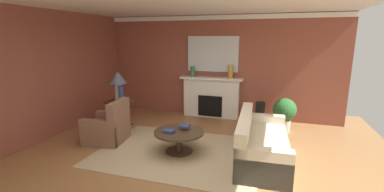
# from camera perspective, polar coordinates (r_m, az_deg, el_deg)

# --- Properties ---
(ground_plane) EXTENTS (8.33, 8.33, 0.00)m
(ground_plane) POSITION_cam_1_polar(r_m,az_deg,el_deg) (5.25, -3.02, -13.18)
(ground_plane) COLOR olive
(wall_fireplace) EXTENTS (7.01, 0.12, 2.91)m
(wall_fireplace) POSITION_cam_1_polar(r_m,az_deg,el_deg) (7.72, 4.95, 6.35)
(wall_fireplace) COLOR brown
(wall_fireplace) RESTS_ON ground_plane
(wall_window) EXTENTS (0.12, 6.61, 2.91)m
(wall_window) POSITION_cam_1_polar(r_m,az_deg,el_deg) (6.89, -28.59, 4.14)
(wall_window) COLOR brown
(wall_window) RESTS_ON ground_plane
(ceiling_panel) EXTENTS (7.01, 6.61, 0.06)m
(ceiling_panel) POSITION_cam_1_polar(r_m,az_deg,el_deg) (5.06, -2.14, 20.03)
(ceiling_panel) COLOR white
(crown_moulding) EXTENTS (7.01, 0.08, 0.12)m
(crown_moulding) POSITION_cam_1_polar(r_m,az_deg,el_deg) (7.62, 5.01, 16.61)
(crown_moulding) COLOR white
(area_rug) EXTENTS (3.23, 2.40, 0.01)m
(area_rug) POSITION_cam_1_polar(r_m,az_deg,el_deg) (5.47, -2.79, -11.99)
(area_rug) COLOR tan
(area_rug) RESTS_ON ground_plane
(fireplace) EXTENTS (1.80, 0.35, 1.17)m
(fireplace) POSITION_cam_1_polar(r_m,az_deg,el_deg) (7.67, 4.16, -0.48)
(fireplace) COLOR white
(fireplace) RESTS_ON ground_plane
(mantel_mirror) EXTENTS (1.47, 0.04, 1.00)m
(mantel_mirror) POSITION_cam_1_polar(r_m,az_deg,el_deg) (7.61, 4.53, 9.07)
(mantel_mirror) COLOR silver
(sofa) EXTENTS (1.00, 2.14, 0.85)m
(sofa) POSITION_cam_1_polar(r_m,az_deg,el_deg) (5.22, 14.57, -10.15)
(sofa) COLOR beige
(sofa) RESTS_ON ground_plane
(armchair_near_window) EXTENTS (0.89, 0.89, 0.95)m
(armchair_near_window) POSITION_cam_1_polar(r_m,az_deg,el_deg) (6.16, -17.73, -6.71)
(armchair_near_window) COLOR brown
(armchair_near_window) RESTS_ON ground_plane
(coffee_table) EXTENTS (1.00, 1.00, 0.45)m
(coffee_table) POSITION_cam_1_polar(r_m,az_deg,el_deg) (5.34, -2.83, -8.77)
(coffee_table) COLOR #3D2D1E
(coffee_table) RESTS_ON ground_plane
(side_table) EXTENTS (0.56, 0.56, 0.70)m
(side_table) POSITION_cam_1_polar(r_m,az_deg,el_deg) (7.07, -15.39, -3.34)
(side_table) COLOR #3D2D1E
(side_table) RESTS_ON ground_plane
(table_lamp) EXTENTS (0.44, 0.44, 0.75)m
(table_lamp) POSITION_cam_1_polar(r_m,az_deg,el_deg) (6.89, -15.78, 3.28)
(table_lamp) COLOR beige
(table_lamp) RESTS_ON side_table
(vase_tall_corner) EXTENTS (0.25, 0.25, 0.61)m
(vase_tall_corner) POSITION_cam_1_polar(r_m,az_deg,el_deg) (7.25, 14.52, -3.65)
(vase_tall_corner) COLOR black
(vase_tall_corner) RESTS_ON ground_plane
(vase_mantel_right) EXTENTS (0.14, 0.14, 0.37)m
(vase_mantel_right) POSITION_cam_1_polar(r_m,az_deg,el_deg) (7.38, 8.34, 5.24)
(vase_mantel_right) COLOR #B7892D
(vase_mantel_right) RESTS_ON fireplace
(vase_on_side_table) EXTENTS (0.13, 0.13, 0.40)m
(vase_on_side_table) POSITION_cam_1_polar(r_m,az_deg,el_deg) (6.77, -15.11, 0.36)
(vase_on_side_table) COLOR navy
(vase_on_side_table) RESTS_ON side_table
(vase_mantel_left) EXTENTS (0.12, 0.12, 0.30)m
(vase_mantel_left) POSITION_cam_1_polar(r_m,az_deg,el_deg) (7.64, 0.13, 5.33)
(vase_mantel_left) COLOR #33703D
(vase_mantel_left) RESTS_ON fireplace
(book_red_cover) EXTENTS (0.25, 0.17, 0.06)m
(book_red_cover) POSITION_cam_1_polar(r_m,az_deg,el_deg) (5.23, -5.03, -7.62)
(book_red_cover) COLOR navy
(book_red_cover) RESTS_ON coffee_table
(book_art_folio) EXTENTS (0.21, 0.19, 0.04)m
(book_art_folio) POSITION_cam_1_polar(r_m,az_deg,el_deg) (5.36, -1.59, -6.52)
(book_art_folio) COLOR navy
(book_art_folio) RESTS_ON coffee_table
(potted_plant) EXTENTS (0.56, 0.56, 0.83)m
(potted_plant) POSITION_cam_1_polar(r_m,az_deg,el_deg) (6.86, 19.43, -3.27)
(potted_plant) COLOR #BCB29E
(potted_plant) RESTS_ON ground_plane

